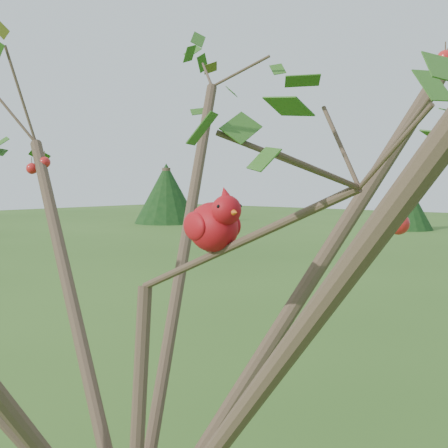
# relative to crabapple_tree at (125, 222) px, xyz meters

# --- Properties ---
(crabapple_tree) EXTENTS (2.35, 2.05, 2.95)m
(crabapple_tree) POSITION_rel_crabapple_tree_xyz_m (0.00, 0.00, 0.00)
(crabapple_tree) COLOR #3A2A1F
(crabapple_tree) RESTS_ON ground
(cardinal) EXTENTS (0.22, 0.15, 0.16)m
(cardinal) POSITION_rel_crabapple_tree_xyz_m (0.17, 0.10, -0.00)
(cardinal) COLOR #B90F12
(cardinal) RESTS_ON ground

